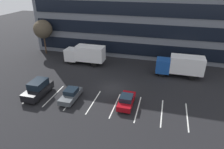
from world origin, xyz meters
TOP-DOWN VIEW (x-y plane):
  - ground_plane at (0.00, 0.00)m, footprint 120.00×120.00m
  - office_building at (0.00, 17.95)m, footprint 39.17×12.32m
  - lot_markings at (0.00, -4.12)m, footprint 19.74×5.40m
  - box_truck_blue at (9.12, 6.43)m, footprint 7.20×2.39m
  - box_truck_white at (-7.01, 7.25)m, footprint 7.23×2.39m
  - sedan_charcoal at (-4.37, -4.31)m, footprint 1.66×3.96m
  - suv_black at (-8.89, -4.57)m, footprint 1.97×4.64m
  - sedan_maroon at (2.72, -3.72)m, footprint 1.65×3.94m
  - bare_tree at (-17.00, 10.31)m, footprint 3.61×3.61m

SIDE VIEW (x-z plane):
  - ground_plane at x=0.00m, z-range 0.00..0.00m
  - lot_markings at x=0.00m, z-range 0.00..0.01m
  - sedan_maroon at x=2.72m, z-range -0.04..1.37m
  - sedan_charcoal at x=-4.37m, z-range -0.04..1.38m
  - suv_black at x=-8.89m, z-range -0.04..2.06m
  - box_truck_blue at x=9.12m, z-range 0.21..3.55m
  - box_truck_white at x=-7.01m, z-range 0.21..3.56m
  - bare_tree at x=-17.00m, z-range 1.56..8.34m
  - office_building at x=0.00m, z-range 0.00..18.00m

